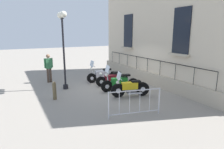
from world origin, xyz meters
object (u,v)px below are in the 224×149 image
(lamppost, at_px, (63,33))
(motorcycle_silver, at_px, (102,75))
(bollard, at_px, (54,91))
(pedestrian_standing, at_px, (49,66))
(motorcycle_maroon, at_px, (112,79))
(motorcycle_green, at_px, (120,83))
(motorcycle_yellow, at_px, (130,88))
(crowd_barrier, at_px, (135,102))

(lamppost, bearing_deg, motorcycle_silver, -169.85)
(bollard, distance_m, pedestrian_standing, 3.49)
(lamppost, relative_size, bollard, 4.76)
(motorcycle_maroon, xyz_separation_m, bollard, (3.53, 0.85, 0.05))
(motorcycle_green, bearing_deg, motorcycle_silver, -90.23)
(motorcycle_yellow, bearing_deg, pedestrian_standing, -58.07)
(motorcycle_green, relative_size, bollard, 2.45)
(motorcycle_silver, xyz_separation_m, lamppost, (2.49, 0.45, 2.59))
(motorcycle_maroon, height_order, crowd_barrier, crowd_barrier)
(crowd_barrier, height_order, pedestrian_standing, pedestrian_standing)
(lamppost, xyz_separation_m, crowd_barrier, (-1.32, 4.81, -2.47))
(motorcycle_yellow, relative_size, pedestrian_standing, 1.07)
(crowd_barrier, distance_m, bollard, 4.01)
(motorcycle_yellow, relative_size, lamppost, 0.46)
(motorcycle_maroon, height_order, bollard, motorcycle_maroon)
(crowd_barrier, xyz_separation_m, bollard, (2.24, -3.32, -0.13))
(motorcycle_green, distance_m, bollard, 3.40)
(motorcycle_maroon, bearing_deg, lamppost, -13.77)
(lamppost, bearing_deg, bollard, 58.42)
(motorcycle_silver, distance_m, motorcycle_yellow, 3.24)
(motorcycle_green, distance_m, crowd_barrier, 3.27)
(motorcycle_silver, height_order, motorcycle_yellow, motorcycle_silver)
(pedestrian_standing, bearing_deg, motorcycle_green, 128.98)
(motorcycle_green, distance_m, motorcycle_yellow, 1.05)
(motorcycle_silver, relative_size, lamppost, 0.50)
(motorcycle_yellow, bearing_deg, lamppost, -48.83)
(motorcycle_silver, xyz_separation_m, crowd_barrier, (1.16, 5.25, 0.12))
(motorcycle_silver, height_order, lamppost, lamppost)
(motorcycle_silver, height_order, bollard, motorcycle_silver)
(lamppost, height_order, crowd_barrier, lamppost)
(motorcycle_yellow, distance_m, crowd_barrier, 2.31)
(crowd_barrier, relative_size, bollard, 2.30)
(bollard, bearing_deg, motorcycle_maroon, -166.50)
(bollard, relative_size, pedestrian_standing, 0.49)
(motorcycle_silver, xyz_separation_m, bollard, (3.40, 1.93, -0.01))
(motorcycle_silver, height_order, motorcycle_green, motorcycle_green)
(lamppost, relative_size, pedestrian_standing, 2.33)
(lamppost, bearing_deg, motorcycle_yellow, 131.17)
(motorcycle_green, bearing_deg, motorcycle_maroon, -96.98)
(motorcycle_yellow, bearing_deg, motorcycle_maroon, -94.46)
(motorcycle_maroon, bearing_deg, motorcycle_silver, -83.34)
(crowd_barrier, xyz_separation_m, pedestrian_standing, (1.82, -6.74, 0.45))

